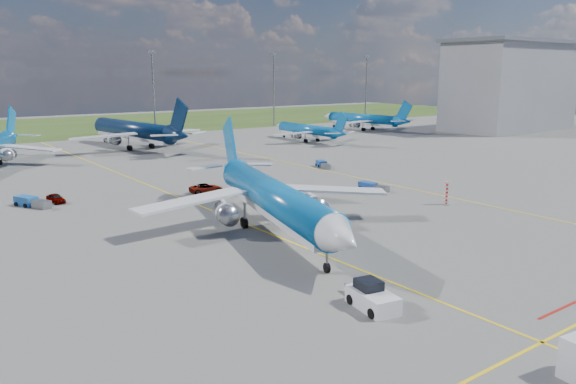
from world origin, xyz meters
TOP-DOWN VIEW (x-y plane):
  - ground at (0.00, 0.00)m, footprint 400.00×400.00m
  - grass_strip at (0.00, 150.00)m, footprint 400.00×80.00m
  - taxiway_lines at (0.17, 27.70)m, footprint 60.25×160.00m
  - floodlight_masts at (10.00, 110.00)m, footprint 202.20×0.50m
  - terminal_building at (120.00, 60.00)m, footprint 42.00×22.00m
  - warning_post at (26.00, 8.00)m, footprint 0.50×0.50m
  - bg_jet_n at (14.45, 85.72)m, footprint 38.65×47.78m
  - bg_jet_ne at (54.26, 73.05)m, footprint 23.67×30.65m
  - bg_jet_ene at (85.06, 85.46)m, footprint 29.99×37.28m
  - main_airliner at (0.84, 10.88)m, footprint 40.82×47.59m
  - pushback_tug at (-4.88, -9.74)m, footprint 2.87×5.94m
  - service_car_a at (-14.43, 38.96)m, footprint 1.96×3.74m
  - service_car_b at (4.46, 32.89)m, footprint 4.99×2.73m
  - service_car_c at (9.14, 26.40)m, footprint 2.49×4.58m
  - baggage_tug_w at (24.82, 20.18)m, footprint 2.06×4.90m
  - baggage_tug_c at (-17.52, 38.52)m, footprint 3.64×5.65m
  - baggage_tug_e at (31.89, 40.00)m, footprint 3.07×5.02m

SIDE VIEW (x-z plane):
  - ground at x=0.00m, z-range 0.00..0.00m
  - bg_jet_n at x=14.45m, z-range -5.77..5.77m
  - bg_jet_ne at x=54.26m, z-range -3.94..3.94m
  - bg_jet_ene at x=85.06m, z-range -4.53..4.53m
  - main_airliner at x=0.84m, z-range -5.34..5.34m
  - grass_strip at x=0.00m, z-range 0.00..0.01m
  - taxiway_lines at x=0.17m, z-range 0.00..0.02m
  - baggage_tug_w at x=24.82m, z-range -0.03..1.03m
  - baggage_tug_e at x=31.89m, z-range -0.04..1.06m
  - baggage_tug_c at x=-17.52m, z-range -0.04..1.21m
  - service_car_a at x=-14.43m, z-range 0.00..1.22m
  - service_car_c at x=9.14m, z-range 0.00..1.26m
  - service_car_b at x=4.46m, z-range 0.00..1.32m
  - pushback_tug at x=-4.88m, z-range -0.19..1.78m
  - warning_post at x=26.00m, z-range 0.00..3.00m
  - floodlight_masts at x=10.00m, z-range 1.21..23.91m
  - terminal_building at x=120.00m, z-range 0.07..26.07m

